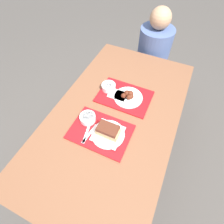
{
  "coord_description": "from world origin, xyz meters",
  "views": [
    {
      "loc": [
        0.3,
        -0.71,
        1.86
      ],
      "look_at": [
        -0.02,
        -0.01,
        0.81
      ],
      "focal_mm": 28.0,
      "sensor_mm": 36.0,
      "label": 1
    }
  ],
  "objects": [
    {
      "name": "bowl_coleslaw_far",
      "position": [
        -0.15,
        0.22,
        0.81
      ],
      "size": [
        0.12,
        0.12,
        0.05
      ],
      "color": "white",
      "rests_on": "tray_far"
    },
    {
      "name": "tray_far",
      "position": [
        -0.0,
        0.2,
        0.78
      ],
      "size": [
        0.43,
        0.3,
        0.01
      ],
      "color": "#B21419",
      "rests_on": "picnic_table"
    },
    {
      "name": "plastic_knife_near",
      "position": [
        -0.09,
        -0.23,
        0.79
      ],
      "size": [
        0.04,
        0.17,
        0.0
      ],
      "color": "white",
      "rests_on": "tray_near"
    },
    {
      "name": "picnic_bench_far",
      "position": [
        0.0,
        1.04,
        0.4
      ],
      "size": [
        0.88,
        0.28,
        0.48
      ],
      "color": "brown",
      "rests_on": "ground_plane"
    },
    {
      "name": "condiment_packet",
      "position": [
        -0.02,
        -0.11,
        0.79
      ],
      "size": [
        0.04,
        0.03,
        0.01
      ],
      "color": "#3F3F47",
      "rests_on": "tray_near"
    },
    {
      "name": "person_seated_across",
      "position": [
        0.02,
        1.04,
        0.75
      ],
      "size": [
        0.35,
        0.35,
        0.67
      ],
      "color": "#4C6093",
      "rests_on": "picnic_bench_far"
    },
    {
      "name": "napkin_far",
      "position": [
        -0.05,
        0.18,
        0.79
      ],
      "size": [
        0.15,
        0.1,
        0.01
      ],
      "color": "white",
      "rests_on": "tray_far"
    },
    {
      "name": "picnic_table",
      "position": [
        0.0,
        0.0,
        0.68
      ],
      "size": [
        0.93,
        1.65,
        0.77
      ],
      "color": "brown",
      "rests_on": "ground_plane"
    },
    {
      "name": "wings_plate_far",
      "position": [
        0.03,
        0.19,
        0.8
      ],
      "size": [
        0.23,
        0.23,
        0.06
      ],
      "color": "white",
      "rests_on": "tray_far"
    },
    {
      "name": "ground_plane",
      "position": [
        0.0,
        0.0,
        0.0
      ],
      "size": [
        12.0,
        12.0,
        0.0
      ],
      "primitive_type": "plane",
      "color": "#4C4742"
    },
    {
      "name": "brisket_sandwich_plate",
      "position": [
        0.03,
        -0.18,
        0.82
      ],
      "size": [
        0.23,
        0.23,
        0.09
      ],
      "color": "white",
      "rests_on": "tray_near"
    },
    {
      "name": "tray_near",
      "position": [
        -0.03,
        -0.18,
        0.78
      ],
      "size": [
        0.43,
        0.3,
        0.01
      ],
      "color": "#B21419",
      "rests_on": "picnic_table"
    },
    {
      "name": "bowl_coleslaw_near",
      "position": [
        -0.16,
        -0.13,
        0.81
      ],
      "size": [
        0.12,
        0.12,
        0.05
      ],
      "color": "white",
      "rests_on": "tray_near"
    },
    {
      "name": "plastic_fork_near",
      "position": [
        -0.11,
        -0.23,
        0.79
      ],
      "size": [
        0.05,
        0.17,
        0.0
      ],
      "color": "white",
      "rests_on": "tray_near"
    }
  ]
}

